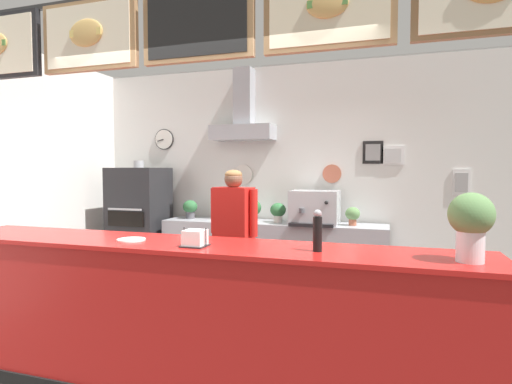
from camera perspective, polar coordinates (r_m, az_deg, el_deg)
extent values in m
plane|color=#514C47|center=(3.54, -6.79, -23.61)|extent=(6.61, 6.61, 0.00)
cube|color=gray|center=(5.62, 4.10, 2.17)|extent=(5.51, 0.12, 3.00)
cube|color=white|center=(5.56, 3.94, 2.16)|extent=(5.47, 0.01, 2.96)
cylinder|color=black|center=(6.24, -12.61, 7.14)|extent=(0.30, 0.02, 0.30)
cylinder|color=white|center=(6.23, -12.67, 7.14)|extent=(0.28, 0.01, 0.28)
cube|color=black|center=(6.25, -13.11, 7.00)|extent=(0.10, 0.01, 0.04)
cylinder|color=white|center=(5.70, -1.80, 2.42)|extent=(0.28, 0.02, 0.28)
cylinder|color=#C1664C|center=(5.42, 10.49, 2.51)|extent=(0.24, 0.02, 0.24)
cube|color=white|center=(5.38, 18.46, 4.84)|extent=(0.27, 0.02, 0.23)
cube|color=silver|center=(5.37, 18.46, 4.84)|extent=(0.19, 0.01, 0.17)
cube|color=white|center=(5.45, 26.60, 1.20)|extent=(0.19, 0.02, 0.31)
cube|color=#9D9D9D|center=(5.44, 26.62, 1.20)|extent=(0.14, 0.01, 0.22)
cube|color=black|center=(5.39, 15.90, 5.31)|extent=(0.25, 0.02, 0.29)
cube|color=gray|center=(5.38, 15.90, 5.31)|extent=(0.18, 0.01, 0.21)
cube|color=#A3A5AD|center=(5.56, -1.84, 8.20)|extent=(0.85, 0.36, 0.20)
cube|color=#A3A5AD|center=(5.68, -1.64, 13.00)|extent=(0.24, 0.24, 0.76)
cube|color=#9E754C|center=(3.71, -22.10, 19.39)|extent=(0.86, 0.05, 0.54)
cube|color=#F2E5C6|center=(3.69, -22.39, 19.48)|extent=(0.78, 0.01, 0.48)
ellipsoid|color=#DBAD60|center=(3.69, -22.52, 19.72)|extent=(0.31, 0.04, 0.22)
cube|color=#E5C666|center=(3.68, -22.61, 19.75)|extent=(0.29, 0.01, 0.06)
cube|color=#9E754C|center=(3.23, -8.14, 22.15)|extent=(0.86, 0.05, 0.54)
cube|color=black|center=(3.20, -8.38, 22.30)|extent=(0.78, 0.01, 0.48)
cube|color=#9E754C|center=(2.97, 9.98, 23.86)|extent=(0.86, 0.05, 0.54)
cube|color=beige|center=(2.94, 9.90, 24.06)|extent=(0.78, 0.01, 0.48)
ellipsoid|color=#DBAD60|center=(2.94, 9.86, 24.39)|extent=(0.27, 0.04, 0.19)
cube|color=#51843D|center=(2.93, 9.84, 24.44)|extent=(0.26, 0.01, 0.05)
cube|color=#B21916|center=(3.08, -9.37, -17.19)|extent=(3.92, 0.59, 1.05)
cube|color=red|center=(2.93, -9.46, -7.22)|extent=(4.00, 0.62, 0.03)
cube|color=#A3A5AD|center=(5.37, 2.17, -9.06)|extent=(2.89, 0.53, 0.92)
cube|color=gray|center=(5.44, 2.16, -12.09)|extent=(2.75, 0.49, 0.02)
cube|color=#232326|center=(6.01, -15.85, -4.49)|extent=(0.72, 0.62, 1.62)
cube|color=black|center=(5.73, -17.65, -3.58)|extent=(0.54, 0.02, 0.20)
cube|color=#B7BABF|center=(5.70, -17.77, -2.30)|extent=(0.51, 0.02, 0.02)
cylinder|color=#B7BABF|center=(5.96, -15.97, 3.73)|extent=(0.14, 0.14, 0.10)
cube|color=#232328|center=(4.33, -3.09, -12.47)|extent=(0.32, 0.25, 0.86)
cube|color=red|center=(4.19, -3.12, -3.12)|extent=(0.42, 0.29, 0.55)
cylinder|color=red|center=(4.07, -0.33, -2.91)|extent=(0.08, 0.08, 0.47)
cylinder|color=red|center=(4.31, -5.76, -2.58)|extent=(0.08, 0.08, 0.47)
sphere|color=brown|center=(4.17, -3.14, 1.82)|extent=(0.19, 0.19, 0.19)
ellipsoid|color=olive|center=(4.17, -3.14, 2.40)|extent=(0.18, 0.18, 0.10)
cube|color=#B7BABF|center=(5.13, 8.15, -2.12)|extent=(0.58, 0.43, 0.42)
cylinder|color=#4C4C51|center=(4.91, 6.32, -2.59)|extent=(0.06, 0.06, 0.06)
cube|color=black|center=(4.90, 7.63, -4.58)|extent=(0.53, 0.10, 0.04)
sphere|color=black|center=(4.86, 9.73, -1.44)|extent=(0.04, 0.04, 0.04)
cylinder|color=#4C4C51|center=(5.74, -9.12, -3.18)|extent=(0.12, 0.12, 0.09)
ellipsoid|color=#2D6638|center=(5.73, -9.13, -2.02)|extent=(0.20, 0.20, 0.18)
cylinder|color=beige|center=(5.27, 3.10, -3.73)|extent=(0.11, 0.11, 0.09)
ellipsoid|color=#2D6638|center=(5.26, 3.11, -2.49)|extent=(0.20, 0.20, 0.18)
cylinder|color=#9E563D|center=(5.11, 13.25, -4.08)|extent=(0.09, 0.09, 0.08)
ellipsoid|color=#5B844C|center=(5.10, 13.26, -2.93)|extent=(0.18, 0.18, 0.16)
cylinder|color=beige|center=(5.36, -0.61, -3.60)|extent=(0.13, 0.13, 0.09)
ellipsoid|color=#2D6638|center=(5.34, -0.61, -2.17)|extent=(0.25, 0.25, 0.23)
cylinder|color=black|center=(2.60, 8.53, -5.80)|extent=(0.06, 0.06, 0.22)
sphere|color=gray|center=(2.58, 8.55, -2.99)|extent=(0.05, 0.05, 0.05)
cube|color=#262628|center=(2.78, -8.46, -7.37)|extent=(0.16, 0.16, 0.01)
cylinder|color=#262628|center=(2.81, -9.93, -6.08)|extent=(0.01, 0.01, 0.13)
cylinder|color=#262628|center=(2.74, -6.97, -6.29)|extent=(0.01, 0.01, 0.13)
cube|color=white|center=(2.77, -8.47, -6.32)|extent=(0.14, 0.14, 0.11)
cylinder|color=silver|center=(2.57, 27.58, -6.63)|extent=(0.15, 0.15, 0.18)
cylinder|color=gray|center=(2.58, 27.55, -7.90)|extent=(0.14, 0.14, 0.06)
ellipsoid|color=#5B844C|center=(2.55, 27.68, -2.74)|extent=(0.24, 0.24, 0.24)
cylinder|color=white|center=(3.11, -16.91, -6.34)|extent=(0.20, 0.20, 0.01)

